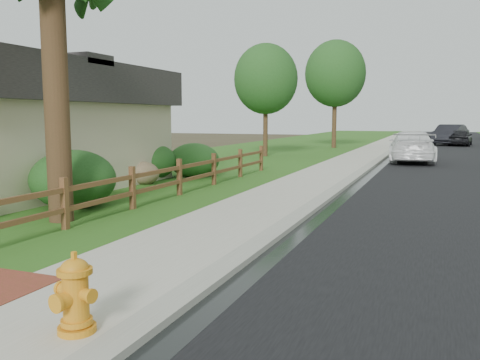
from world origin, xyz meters
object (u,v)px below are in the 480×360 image
at_px(fire_hydrant, 75,296).
at_px(white_suv, 411,147).
at_px(dark_car_mid, 461,137).
at_px(ranch_fence, 158,181).

height_order(fire_hydrant, white_suv, white_suv).
distance_m(fire_hydrant, dark_car_mid, 40.50).
bearing_deg(fire_hydrant, white_suv, 84.79).
xyz_separation_m(ranch_fence, white_suv, (5.60, 15.45, 0.18)).
relative_size(ranch_fence, white_suv, 3.15).
height_order(ranch_fence, white_suv, white_suv).
height_order(ranch_fence, fire_hydrant, ranch_fence).
relative_size(white_suv, dark_car_mid, 1.37).
distance_m(ranch_fence, fire_hydrant, 8.35).
bearing_deg(dark_car_mid, white_suv, 86.58).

